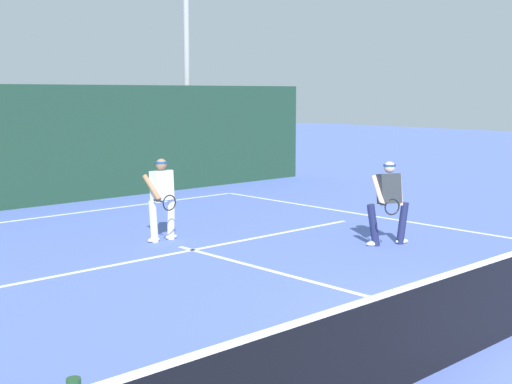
% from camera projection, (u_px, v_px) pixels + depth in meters
% --- Properties ---
extents(court_line_baseline_far, '(10.25, 0.10, 0.01)m').
position_uv_depth(court_line_baseline_far, '(60.00, 215.00, 16.08)').
color(court_line_baseline_far, white).
rests_on(court_line_baseline_far, ground_plane).
extents(court_line_service, '(8.36, 0.10, 0.01)m').
position_uv_depth(court_line_service, '(192.00, 250.00, 12.51)').
color(court_line_service, white).
rests_on(court_line_service, ground_plane).
extents(court_line_centre, '(0.10, 6.40, 0.01)m').
position_uv_depth(court_line_centre, '(310.00, 281.00, 10.46)').
color(court_line_centre, white).
rests_on(court_line_centre, ground_plane).
extents(player_near, '(1.04, 0.80, 1.55)m').
position_uv_depth(player_near, '(389.00, 200.00, 12.82)').
color(player_near, '#1E234C').
rests_on(player_near, ground_plane).
extents(player_far, '(0.75, 0.86, 1.56)m').
position_uv_depth(player_far, '(162.00, 196.00, 13.18)').
color(player_far, silver).
rests_on(player_far, ground_plane).
extents(back_fence_windscreen, '(18.61, 0.12, 2.97)m').
position_uv_depth(back_fence_windscreen, '(27.00, 146.00, 16.99)').
color(back_fence_windscreen, '#1B3A2A').
rests_on(back_fence_windscreen, ground_plane).
extents(light_pole, '(0.55, 0.44, 8.41)m').
position_uv_depth(light_pole, '(186.00, 14.00, 20.87)').
color(light_pole, '#9EA39E').
rests_on(light_pole, ground_plane).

